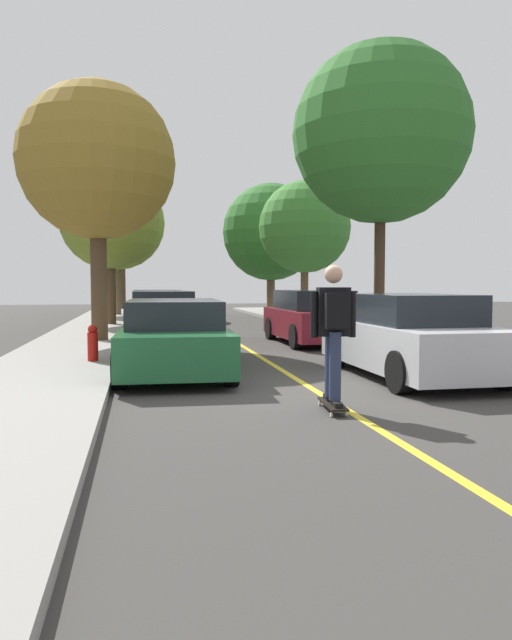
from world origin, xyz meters
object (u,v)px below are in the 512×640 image
street_tree_right_far (271,232)px  skateboarder (334,325)px  parked_car_right_nearest (410,337)px  street_tree_left_farthest (122,231)px  street_tree_left_far (117,223)px  skateboard (333,404)px  street_tree_left_nearest (97,162)px  street_tree_right_nearest (381,135)px  street_tree_left_near (110,219)px  street_tree_right_near (305,227)px  parked_car_right_near (313,317)px  parked_car_left_near (162,316)px  parked_car_left_far (157,309)px  fire_hydrant (93,343)px  parked_car_left_nearest (174,337)px

street_tree_right_far → skateboarder: street_tree_right_far is taller
parked_car_right_nearest → street_tree_left_farthest: 27.60m
street_tree_left_far → skateboard: street_tree_left_far is taller
street_tree_left_nearest → skateboard: size_ratio=7.83×
street_tree_right_nearest → skateboarder: 9.73m
street_tree_left_near → street_tree_right_near: bearing=-2.2°
parked_car_right_near → street_tree_right_near: bearing=76.1°
parked_car_left_near → street_tree_right_nearest: size_ratio=0.54×
street_tree_right_nearest → street_tree_right_near: bearing=90.0°
parked_car_left_near → street_tree_left_nearest: 4.57m
parked_car_left_far → street_tree_left_far: size_ratio=0.63×
fire_hydrant → street_tree_left_far: bearing=90.6°
parked_car_left_near → fire_hydrant: parked_car_left_near is taller
street_tree_left_near → skateboarder: 16.01m
fire_hydrant → parked_car_left_near: bearing=75.0°
parked_car_left_far → parked_car_right_nearest: 13.81m
parked_car_right_nearest → street_tree_right_near: bearing=82.5°
parked_car_right_nearest → street_tree_right_nearest: size_ratio=0.55×
parked_car_left_nearest → street_tree_right_near: (5.66, 11.40, 3.15)m
street_tree_left_far → parked_car_right_nearest: bearing=-74.0°
parked_car_left_near → skateboard: bearing=-79.9°
parked_car_left_near → fire_hydrant: bearing=-105.0°
parked_car_left_far → parked_car_right_nearest: parked_car_right_nearest is taller
street_tree_left_farthest → street_tree_right_near: 15.87m
parked_car_left_near → parked_car_right_near: parked_car_right_near is taller
skateboard → parked_car_left_near: bearing=100.1°
skateboarder → parked_car_left_far: bearing=96.5°
parked_car_left_near → parked_car_right_nearest: bearing=-62.7°
street_tree_left_farthest → parked_car_right_nearest: bearing=-78.0°
street_tree_right_nearest → parked_car_right_near: bearing=160.9°
street_tree_left_near → street_tree_left_farthest: bearing=90.0°
skateboarder → street_tree_right_far: bearing=79.6°
parked_car_left_near → skateboarder: bearing=-80.0°
parked_car_left_near → fire_hydrant: size_ratio=5.93×
street_tree_left_nearest → street_tree_left_far: street_tree_left_nearest is taller
parked_car_left_nearest → skateboarder: bearing=-64.1°
street_tree_left_far → street_tree_left_farthest: bearing=90.0°
parked_car_left_near → skateboarder: skateboarder is taller
street_tree_right_nearest → parked_car_left_near: bearing=157.1°
street_tree_right_far → skateboarder: bearing=-100.4°
street_tree_left_farthest → parked_car_left_nearest: bearing=-86.2°
fire_hydrant → street_tree_left_near: bearing=90.9°
street_tree_left_far → skateboard: 22.85m
skateboard → parked_car_left_far: bearing=96.6°
parked_car_left_nearest → skateboard: bearing=-63.8°
street_tree_right_near → skateboarder: bearing=-104.4°
skateboard → street_tree_right_nearest: bearing=63.4°
parked_car_right_near → fire_hydrant: 6.66m
parked_car_left_nearest → parked_car_left_far: (-0.00, 11.96, 0.02)m
street_tree_left_nearest → street_tree_left_near: street_tree_left_nearest is taller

